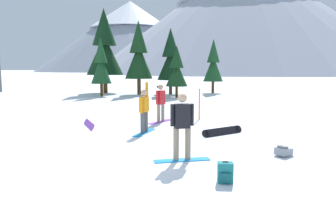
% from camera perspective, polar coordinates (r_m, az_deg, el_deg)
% --- Properties ---
extents(ground_plane, '(800.00, 800.00, 0.00)m').
position_cam_1_polar(ground_plane, '(8.22, -8.16, -10.33)').
color(ground_plane, white).
extents(snowboarder_foreground, '(1.46, 0.94, 1.80)m').
position_cam_1_polar(snowboarder_foreground, '(7.84, 2.71, -3.87)').
color(snowboarder_foreground, '#1E8CD8').
rests_on(snowboarder_foreground, ground_plane).
extents(snowboarder_midground, '(0.38, 1.57, 1.92)m').
position_cam_1_polar(snowboarder_midground, '(11.28, -4.59, -0.89)').
color(snowboarder_midground, '#1E8CD8').
rests_on(snowboarder_midground, ground_plane).
extents(snowboarder_background, '(0.77, 1.53, 1.72)m').
position_cam_1_polar(snowboarder_background, '(13.58, -1.40, 0.52)').
color(snowboarder_background, '#993FD8').
rests_on(snowboarder_background, ground_plane).
extents(loose_snowboard_far_spare, '(1.38, 1.52, 0.27)m').
position_cam_1_polar(loose_snowboard_far_spare, '(11.22, 10.36, -4.95)').
color(loose_snowboard_far_spare, black).
rests_on(loose_snowboard_far_spare, ground_plane).
extents(loose_snowboard_near_left, '(1.33, 1.45, 0.24)m').
position_cam_1_polar(loose_snowboard_near_left, '(12.90, -14.85, -3.56)').
color(loose_snowboard_near_left, '#993FD8').
rests_on(loose_snowboard_near_left, ground_plane).
extents(backpack_teal, '(0.36, 0.32, 0.47)m').
position_cam_1_polar(backpack_teal, '(6.65, 10.90, -12.65)').
color(backpack_teal, '#1E7A7F').
rests_on(backpack_teal, ground_plane).
extents(backpack_grey, '(0.53, 0.56, 0.29)m').
position_cam_1_polar(backpack_grey, '(9.06, 21.23, -8.23)').
color(backpack_grey, gray).
rests_on(backpack_grey, ground_plane).
extents(trail_marker_pole, '(0.06, 0.06, 1.49)m').
position_cam_1_polar(trail_marker_pole, '(14.31, 6.01, 0.15)').
color(trail_marker_pole, orange).
rests_on(trail_marker_pole, ground_plane).
extents(pine_tree_broad, '(2.58, 2.58, 6.87)m').
position_cam_1_polar(pine_tree_broad, '(28.26, -5.64, 9.58)').
color(pine_tree_broad, '#472D19').
rests_on(pine_tree_broad, ground_plane).
extents(pine_tree_leaning, '(2.54, 2.54, 6.24)m').
position_cam_1_polar(pine_tree_leaning, '(28.49, 0.50, 8.91)').
color(pine_tree_leaning, '#472D19').
rests_on(pine_tree_leaning, ground_plane).
extents(pine_tree_young, '(1.78, 1.78, 5.17)m').
position_cam_1_polar(pine_tree_young, '(26.99, -12.71, 7.60)').
color(pine_tree_young, '#472D19').
rests_on(pine_tree_young, ground_plane).
extents(pine_tree_slender, '(1.85, 1.85, 4.37)m').
position_cam_1_polar(pine_tree_slender, '(25.26, 1.68, 6.85)').
color(pine_tree_slender, '#472D19').
rests_on(pine_tree_slender, ground_plane).
extents(pine_tree_tall, '(1.97, 1.97, 5.35)m').
position_cam_1_polar(pine_tree_tall, '(30.17, 8.66, 7.80)').
color(pine_tree_tall, '#472D19').
rests_on(pine_tree_tall, ground_plane).
extents(pine_tree_short, '(3.61, 3.61, 8.31)m').
position_cam_1_polar(pine_tree_short, '(30.63, -12.07, 10.74)').
color(pine_tree_short, '#472D19').
rests_on(pine_tree_short, ground_plane).
extents(peak_east_ridge, '(158.04, 158.04, 60.04)m').
position_cam_1_polar(peak_east_ridge, '(267.28, -7.19, 13.11)').
color(peak_east_ridge, '#8C93A3').
rests_on(peak_east_ridge, ground_plane).
extents(peak_west_ridge, '(166.08, 166.08, 63.02)m').
position_cam_1_polar(peak_west_ridge, '(176.91, 14.22, 16.67)').
color(peak_west_ridge, '#9EA3B2').
rests_on(peak_west_ridge, ground_plane).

